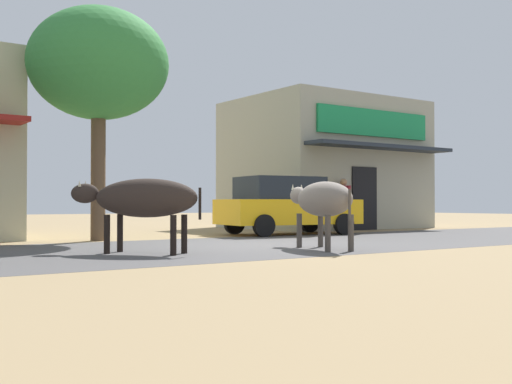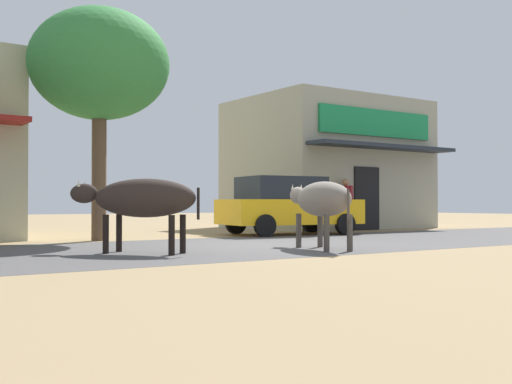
# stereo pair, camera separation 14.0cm
# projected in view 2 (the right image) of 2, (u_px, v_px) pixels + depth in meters

# --- Properties ---
(ground) EXTENTS (80.00, 80.00, 0.00)m
(ground) POSITION_uv_depth(u_px,v_px,m) (257.00, 245.00, 13.63)
(ground) COLOR #9C8159
(asphalt_road) EXTENTS (72.00, 6.03, 0.00)m
(asphalt_road) POSITION_uv_depth(u_px,v_px,m) (257.00, 245.00, 13.63)
(asphalt_road) COLOR #504D4D
(asphalt_road) RESTS_ON ground
(storefront_right_club) EXTENTS (6.29, 5.93, 4.61)m
(storefront_right_club) POSITION_uv_depth(u_px,v_px,m) (327.00, 165.00, 23.61)
(storefront_right_club) COLOR #A2A08A
(storefront_right_club) RESTS_ON ground
(roadside_tree) EXTENTS (3.34, 3.34, 5.57)m
(roadside_tree) POSITION_uv_depth(u_px,v_px,m) (99.00, 65.00, 15.33)
(roadside_tree) COLOR brown
(roadside_tree) RESTS_ON ground
(parked_hatchback_car) EXTENTS (4.15, 2.34, 1.64)m
(parked_hatchback_car) POSITION_uv_depth(u_px,v_px,m) (287.00, 205.00, 18.25)
(parked_hatchback_car) COLOR #EFAE14
(parked_hatchback_car) RESTS_ON ground
(cow_near_brown) EXTENTS (1.92, 2.25, 1.34)m
(cow_near_brown) POSITION_uv_depth(u_px,v_px,m) (141.00, 199.00, 11.40)
(cow_near_brown) COLOR #2F2520
(cow_near_brown) RESTS_ON ground
(cow_far_dark) EXTENTS (1.17, 2.55, 1.32)m
(cow_far_dark) POSITION_uv_depth(u_px,v_px,m) (322.00, 200.00, 12.44)
(cow_far_dark) COLOR slate
(cow_far_dark) RESTS_ON ground
(pedestrian_by_shop) EXTENTS (0.27, 0.61, 1.68)m
(pedestrian_by_shop) POSITION_uv_depth(u_px,v_px,m) (346.00, 200.00, 20.43)
(pedestrian_by_shop) COLOR brown
(pedestrian_by_shop) RESTS_ON ground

